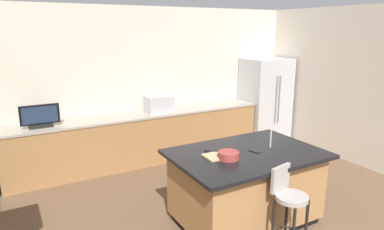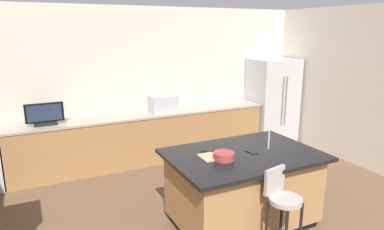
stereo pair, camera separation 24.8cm
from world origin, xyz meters
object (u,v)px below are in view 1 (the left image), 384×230
Objects in this scene: microwave at (159,104)px; bar_stool_center at (288,204)px; fruit_bowl at (229,155)px; tv_monitor at (40,117)px; kitchen_island at (245,186)px; refrigerator at (265,100)px; cutting_board at (219,156)px; tv_remote at (211,151)px; cell_phone at (254,151)px.

microwave is 3.26m from bar_stool_center.
microwave reaches higher than fruit_bowl.
tv_monitor reaches higher than microwave.
kitchen_island is 7.45× the size of fruit_bowl.
refrigerator is 2.45m from microwave.
fruit_bowl reaches higher than cutting_board.
fruit_bowl is 1.42× the size of tv_remote.
refrigerator reaches higher than microwave.
fruit_bowl is (-0.31, 0.66, 0.38)m from bar_stool_center.
refrigerator is 4.43m from tv_monitor.
tv_remote is (1.67, -2.22, -0.13)m from tv_monitor.
fruit_bowl is (1.72, -2.51, -0.10)m from tv_monitor.
refrigerator is at bearing 34.28° from cell_phone.
cell_phone is at bearing 7.32° from fruit_bowl.
cell_phone is at bearing -7.88° from cutting_board.
cell_phone is 0.48m from cutting_board.
fruit_bowl is (-0.26, -2.56, -0.09)m from microwave.
fruit_bowl is at bearing 174.60° from cell_phone.
kitchen_island is 0.74m from bar_stool_center.
bar_stool_center is (-0.01, -0.73, 0.11)m from kitchen_island.
cutting_board is (-0.05, 0.12, -0.03)m from fruit_bowl.
microwave is at bearing 1.49° from tv_monitor.
tv_monitor reaches higher than cutting_board.
kitchen_island is at bearing 12.68° from fruit_bowl.
fruit_bowl is (-0.32, -0.07, 0.49)m from kitchen_island.
refrigerator is 3.12× the size of tv_monitor.
refrigerator is at bearing 42.79° from fruit_bowl.
cutting_board is at bearing -139.17° from refrigerator.
tv_monitor is (-1.99, -0.05, 0.01)m from microwave.
kitchen_island is 1.85× the size of bar_stool_center.
refrigerator reaches higher than kitchen_island.
cell_phone is 0.88× the size of tv_remote.
cutting_board is (-0.32, -2.44, -0.12)m from microwave.
tv_monitor is 1.67× the size of cutting_board.
cutting_board is at bearing 172.69° from kitchen_island.
tv_remote is (-0.47, 0.23, 0.01)m from cell_phone.
bar_stool_center is at bearing -64.83° from cutting_board.
fruit_bowl reaches higher than cell_phone.
tv_remote is (-0.31, -2.28, -0.12)m from microwave.
bar_stool_center is at bearing -104.91° from tv_remote.
refrigerator is 1.82× the size of bar_stool_center.
tv_monitor is 2.92m from cutting_board.
microwave is at bearing 78.67° from bar_stool_center.
refrigerator is at bearing 40.69° from bar_stool_center.
refrigerator is 3.98m from bar_stool_center.
refrigerator is 3.54m from tv_remote.
tv_monitor is (-4.43, 0.01, 0.18)m from refrigerator.
kitchen_island is 3.24m from tv_monitor.
tv_remote is (-2.76, -2.22, 0.05)m from refrigerator.
tv_remote is at bearing -53.03° from tv_monitor.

